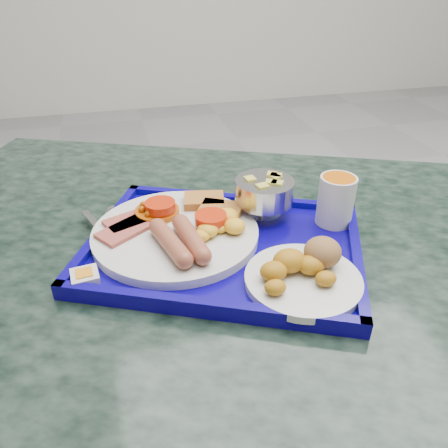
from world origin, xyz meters
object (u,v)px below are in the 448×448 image
Objects in this scene: table at (221,330)px; bread_plate at (304,271)px; tray at (224,248)px; fruit_bowl at (265,192)px; main_plate at (180,229)px; juice_cup at (336,199)px.

bread_plate reaches higher than table.
tray is 5.07× the size of fruit_bowl.
tray is at bearing -141.28° from fruit_bowl.
main_plate reaches higher than table.
main_plate is 0.27m from juice_cup.
juice_cup is (0.21, 0.02, 0.05)m from tray.
table is 8.79× the size of bread_plate.
main_plate is 0.22m from bread_plate.
juice_cup reaches higher than table.
table is 5.35× the size of main_plate.
bread_plate is at bearing -53.07° from tray.
fruit_bowl reaches higher than tray.
juice_cup reaches higher than main_plate.
bread_plate is (0.09, -0.14, 0.23)m from table.
fruit_bowl is at bearing 38.72° from tray.
bread_plate is at bearing -46.52° from main_plate.
tray reaches higher than table.
juice_cup reaches higher than fruit_bowl.
table is at bearing -151.46° from fruit_bowl.
fruit_bowl is at bearing 28.54° from table.
table is at bearing 178.98° from juice_cup.
tray is 6.05× the size of juice_cup.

